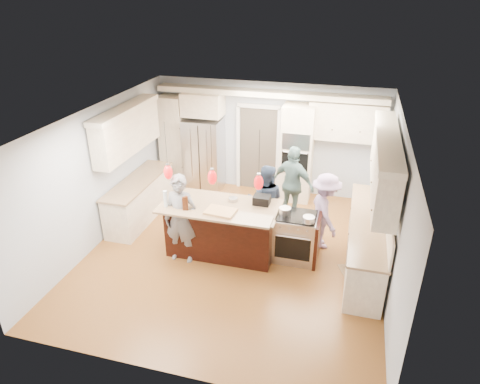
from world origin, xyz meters
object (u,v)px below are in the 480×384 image
object	(u,v)px
kitchen_island	(224,227)
person_bar_end	(181,219)
person_far_left	(266,201)
refrigerator	(204,155)
island_range	(297,237)

from	to	relation	value
kitchen_island	person_bar_end	size ratio (longest dim) A/B	1.22
kitchen_island	person_far_left	world-z (taller)	person_far_left
refrigerator	kitchen_island	distance (m)	2.91
island_range	person_bar_end	size ratio (longest dim) A/B	0.53
kitchen_island	person_bar_end	world-z (taller)	person_bar_end
kitchen_island	person_far_left	xyz separation A→B (m)	(0.65, 0.78, 0.28)
island_range	person_far_left	xyz separation A→B (m)	(-0.76, 0.70, 0.31)
kitchen_island	island_range	distance (m)	1.41
person_bar_end	person_far_left	bearing A→B (deg)	45.30
refrigerator	person_bar_end	bearing A→B (deg)	-78.12
person_far_left	kitchen_island	bearing A→B (deg)	45.69
refrigerator	kitchen_island	size ratio (longest dim) A/B	0.86
kitchen_island	person_far_left	bearing A→B (deg)	50.26
refrigerator	kitchen_island	xyz separation A→B (m)	(1.30, -2.57, -0.41)
island_range	person_far_left	bearing A→B (deg)	137.30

